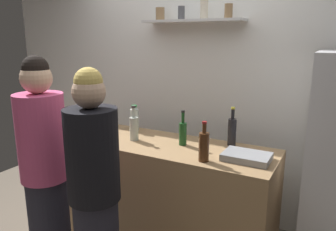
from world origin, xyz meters
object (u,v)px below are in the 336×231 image
Objects in this scene: wine_bottle_dark_glass at (232,131)px; person_pink_top at (45,173)px; baking_pan at (247,157)px; utensil_holder at (83,129)px; water_bottle_plastic at (134,119)px; person_blonde at (95,194)px; wine_bottle_pale_glass at (134,127)px; wine_bottle_amber_glass at (204,146)px; wine_bottle_green_glass at (183,133)px.

wine_bottle_dark_glass is 1.50m from person_pink_top.
wine_bottle_dark_glass is at bearing 126.47° from baking_pan.
utensil_holder is at bearing -164.40° from wine_bottle_dark_glass.
person_blonde is (0.38, -1.03, -0.23)m from water_bottle_plastic.
person_blonde reaches higher than baking_pan.
wine_bottle_dark_glass is at bearing 155.03° from person_pink_top.
person_pink_top is (-0.28, -0.75, -0.20)m from wine_bottle_pale_glass.
wine_bottle_dark_glass is (0.80, 0.27, 0.01)m from wine_bottle_pale_glass.
person_pink_top is at bearing -136.47° from wine_bottle_dark_glass.
water_bottle_plastic is at bearing 44.92° from utensil_holder.
wine_bottle_amber_glass is at bearing -98.51° from wine_bottle_dark_glass.
person_pink_top is at bearing -96.42° from water_bottle_plastic.
water_bottle_plastic is (0.34, 0.34, 0.06)m from utensil_holder.
wine_bottle_amber_glass is at bearing -147.64° from baking_pan.
wine_bottle_amber_glass is at bearing -41.16° from wine_bottle_green_glass.
wine_bottle_dark_glass reaches higher than wine_bottle_green_glass.
wine_bottle_pale_glass is at bearing 166.64° from wine_bottle_amber_glass.
utensil_holder reaches higher than baking_pan.
person_pink_top reaches higher than wine_bottle_dark_glass.
utensil_holder is at bearing -139.17° from person_pink_top.
baking_pan is 1.51m from utensil_holder.
baking_pan is 1.11m from person_blonde.
person_blonde is at bearing -74.64° from wine_bottle_pale_glass.
baking_pan is at bearing -129.35° from person_blonde.
water_bottle_plastic is at bearing -178.66° from wine_bottle_dark_glass.
person_blonde reaches higher than utensil_holder.
wine_bottle_amber_glass is at bearing -13.36° from wine_bottle_pale_glass.
person_pink_top reaches higher than person_blonde.
person_blonde reaches higher than wine_bottle_green_glass.
utensil_holder is 0.67× the size of wine_bottle_dark_glass.
wine_bottle_amber_glass is 1.20× the size of water_bottle_plastic.
person_pink_top reaches higher than wine_bottle_green_glass.
person_pink_top is at bearing 3.05° from person_blonde.
wine_bottle_pale_glass is at bearing -160.95° from wine_bottle_dark_glass.
water_bottle_plastic reaches higher than utensil_holder.
water_bottle_plastic is at bearing 167.74° from baking_pan.
person_blonde is at bearing -135.53° from baking_pan.
utensil_holder is 1.36m from wine_bottle_dark_glass.
water_bottle_plastic is at bearing -164.93° from person_pink_top.
person_blonde is (-0.58, -1.05, -0.24)m from wine_bottle_dark_glass.
baking_pan is 1.10× the size of wine_bottle_pale_glass.
wine_bottle_pale_glass reaches higher than wine_bottle_green_glass.
baking_pan is at bearing 141.73° from person_pink_top.
wine_bottle_amber_glass is 0.18× the size of person_blonde.
wine_bottle_amber_glass is 1.01× the size of wine_bottle_green_glass.
wine_bottle_amber_glass is 0.83m from person_blonde.
wine_bottle_amber_glass is 0.39m from wine_bottle_green_glass.
wine_bottle_green_glass is at bearing 171.29° from baking_pan.
wine_bottle_amber_glass reaches higher than baking_pan.
wine_bottle_dark_glass is 1.30× the size of water_bottle_plastic.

